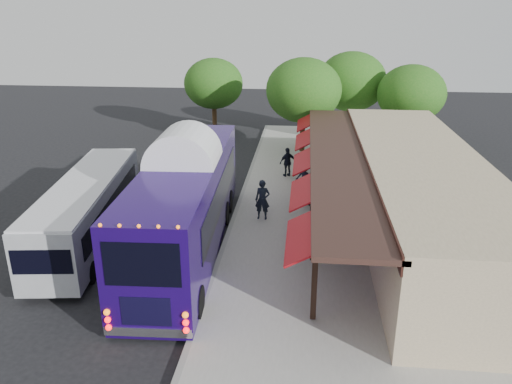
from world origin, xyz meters
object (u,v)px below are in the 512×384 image
at_px(ped_a, 262,200).
at_px(ped_b, 304,190).
at_px(ped_c, 288,162).
at_px(ped_d, 305,177).
at_px(coach_bus, 186,200).
at_px(city_bus, 88,208).
at_px(sign_board, 333,239).

height_order(ped_a, ped_b, ped_a).
distance_m(ped_b, ped_c, 4.61).
height_order(ped_a, ped_d, ped_a).
bearing_deg(ped_c, ped_a, 51.91).
bearing_deg(ped_b, ped_d, -90.04).
bearing_deg(ped_b, coach_bus, 46.89).
bearing_deg(ped_a, ped_c, 84.22).
distance_m(coach_bus, ped_b, 7.22).
xyz_separation_m(coach_bus, ped_a, (2.89, 3.18, -1.14)).
distance_m(ped_c, ped_d, 2.67).
bearing_deg(city_bus, ped_b, 20.51).
bearing_deg(city_bus, ped_d, 29.48).
relative_size(coach_bus, ped_d, 8.30).
bearing_deg(ped_b, city_bus, 27.42).
xyz_separation_m(ped_b, sign_board, (1.23, -5.35, -0.12)).
bearing_deg(ped_b, ped_c, -77.11).
relative_size(city_bus, sign_board, 10.67).
bearing_deg(coach_bus, ped_b, 44.70).
relative_size(ped_c, ped_d, 1.10).
height_order(coach_bus, ped_b, coach_bus).
relative_size(ped_b, ped_d, 0.99).
height_order(city_bus, ped_d, city_bus).
xyz_separation_m(ped_a, ped_c, (0.93, 6.50, -0.09)).
bearing_deg(sign_board, city_bus, 159.07).
bearing_deg(city_bus, ped_c, 41.51).
relative_size(ped_a, ped_d, 1.21).
bearing_deg(coach_bus, city_bus, 173.06).
relative_size(coach_bus, ped_b, 8.35).
bearing_deg(ped_d, ped_c, -56.87).
bearing_deg(coach_bus, ped_d, 53.86).
bearing_deg(ped_c, ped_b, 73.00).
xyz_separation_m(ped_c, ped_d, (1.03, -2.46, -0.08)).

